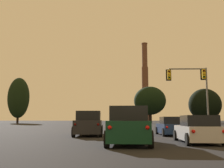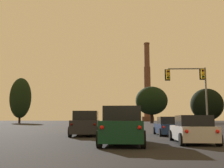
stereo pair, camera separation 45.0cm
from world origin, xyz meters
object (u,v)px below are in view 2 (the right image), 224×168
at_px(smokestack, 147,90).
at_px(hatchback_right_lane_second, 192,130).
at_px(hatchback_right_lane_front, 168,127).
at_px(suv_center_lane_second, 123,126).
at_px(traffic_light_overhead_right, 193,83).
at_px(suv_left_lane_front, 86,124).

bearing_deg(smokestack, hatchback_right_lane_second, -94.95).
bearing_deg(hatchback_right_lane_front, suv_center_lane_second, -116.50).
bearing_deg(hatchback_right_lane_front, traffic_light_overhead_right, 60.10).
relative_size(suv_left_lane_front, suv_center_lane_second, 1.00).
xyz_separation_m(suv_left_lane_front, smokestack, (19.89, 148.97, 19.36)).
xyz_separation_m(hatchback_right_lane_front, suv_left_lane_front, (-6.39, -0.45, 0.23)).
height_order(hatchback_right_lane_second, traffic_light_overhead_right, traffic_light_overhead_right).
xyz_separation_m(hatchback_right_lane_front, traffic_light_overhead_right, (4.00, 7.12, 4.44)).
xyz_separation_m(suv_center_lane_second, hatchback_right_lane_second, (3.64, 0.59, -0.23)).
bearing_deg(suv_left_lane_front, smokestack, 79.68).
distance_m(hatchback_right_lane_front, hatchback_right_lane_second, 6.81).
bearing_deg(suv_center_lane_second, suv_left_lane_front, 114.41).
relative_size(suv_left_lane_front, hatchback_right_lane_second, 1.20).
xyz_separation_m(suv_center_lane_second, traffic_light_overhead_right, (7.60, 14.52, 4.21)).
bearing_deg(traffic_light_overhead_right, hatchback_right_lane_front, -119.35).
relative_size(suv_center_lane_second, traffic_light_overhead_right, 0.74).
height_order(suv_center_lane_second, traffic_light_overhead_right, traffic_light_overhead_right).
bearing_deg(hatchback_right_lane_second, suv_center_lane_second, -168.51).
bearing_deg(suv_center_lane_second, hatchback_right_lane_front, 66.56).
xyz_separation_m(suv_left_lane_front, suv_center_lane_second, (2.79, -6.95, 0.00)).
distance_m(traffic_light_overhead_right, smokestack, 142.53).
distance_m(hatchback_right_lane_front, suv_left_lane_front, 6.42).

